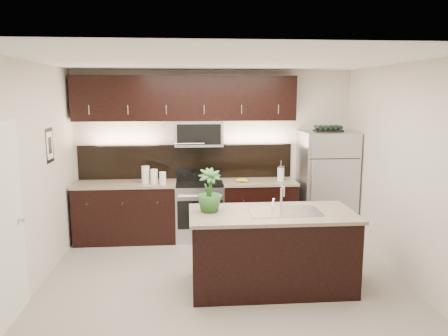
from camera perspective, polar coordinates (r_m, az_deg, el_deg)
The scene contains 12 objects.
ground at distance 5.65m, azimuth -0.06°, elevation -14.59°, with size 4.50×4.50×0.00m, color gray.
room_walls at distance 5.14m, azimuth -1.27°, elevation 2.68°, with size 4.52×4.02×2.71m.
counter_run at distance 7.07m, azimuth -4.88°, elevation -5.54°, with size 3.51×0.65×0.94m.
upper_fixtures at distance 6.97m, azimuth -4.86°, elevation 8.15°, with size 3.49×0.40×1.66m.
island at distance 5.36m, azimuth 6.23°, elevation -10.58°, with size 1.96×0.96×0.94m.
sink_faucet at distance 5.25m, azimuth 7.92°, elevation -5.50°, with size 0.84×0.50×0.28m.
refrigerator at distance 7.26m, azimuth 13.17°, elevation -2.15°, with size 0.83×0.75×1.73m, color #B2B2B7.
wine_rack at distance 7.14m, azimuth 13.46°, elevation 5.03°, with size 0.43×0.26×0.10m.
plant at distance 5.15m, azimuth -1.90°, elevation -2.95°, with size 0.29×0.29×0.51m, color #275723.
canisters at distance 6.87m, azimuth -9.38°, elevation -1.04°, with size 0.38×0.22×0.27m.
french_press at distance 7.04m, azimuth 7.42°, elevation -0.71°, with size 0.11×0.11×0.32m.
bananas at distance 6.92m, azimuth 1.94°, elevation -1.58°, with size 0.19×0.15×0.06m, color gold.
Camera 1 is at (-0.42, -5.13, 2.33)m, focal length 35.00 mm.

